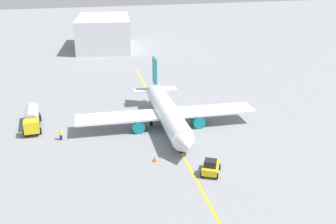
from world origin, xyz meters
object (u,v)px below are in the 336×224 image
(fuel_tanker, at_px, (32,118))
(safety_cone_nose, at_px, (155,159))
(pushback_tug, at_px, (211,167))
(airplane, at_px, (167,113))
(refueling_worker, at_px, (61,135))
(safety_cone_wingtip, at_px, (208,163))

(fuel_tanker, height_order, safety_cone_nose, fuel_tanker)
(pushback_tug, relative_size, safety_cone_nose, 5.74)
(pushback_tug, bearing_deg, safety_cone_nose, -131.05)
(airplane, bearing_deg, refueling_worker, -90.42)
(safety_cone_nose, bearing_deg, safety_cone_wingtip, 64.56)
(fuel_tanker, relative_size, safety_cone_wingtip, 16.37)
(pushback_tug, xyz_separation_m, safety_cone_nose, (-5.50, -6.32, -0.65))
(safety_cone_wingtip, bearing_deg, airplane, -174.23)
(airplane, distance_m, refueling_worker, 17.90)
(pushback_tug, height_order, safety_cone_nose, pushback_tug)
(safety_cone_wingtip, bearing_deg, fuel_tanker, -131.96)
(fuel_tanker, distance_m, pushback_tug, 33.11)
(airplane, xyz_separation_m, refueling_worker, (-0.13, -17.82, -1.75))
(fuel_tanker, xyz_separation_m, safety_cone_wingtip, (21.32, 23.71, -1.42))
(airplane, xyz_separation_m, safety_cone_wingtip, (14.61, 1.48, -2.28))
(fuel_tanker, xyz_separation_m, refueling_worker, (6.58, 4.42, -0.89))
(pushback_tug, relative_size, safety_cone_wingtip, 6.96)
(airplane, bearing_deg, pushback_tug, 3.35)
(fuel_tanker, distance_m, safety_cone_wingtip, 31.92)
(fuel_tanker, bearing_deg, safety_cone_nose, 43.07)
(airplane, relative_size, fuel_tanker, 3.22)
(refueling_worker, relative_size, safety_cone_nose, 2.38)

